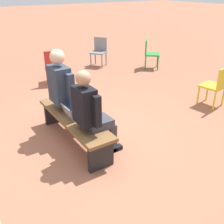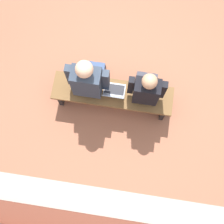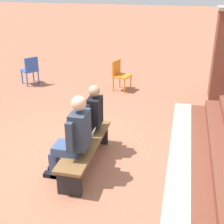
{
  "view_description": "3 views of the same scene",
  "coord_description": "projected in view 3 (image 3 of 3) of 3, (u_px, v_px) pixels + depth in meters",
  "views": [
    {
      "loc": [
        -3.21,
        1.64,
        2.27
      ],
      "look_at": [
        -0.28,
        -0.29,
        0.56
      ],
      "focal_mm": 42.0,
      "sensor_mm": 36.0,
      "label": 1
    },
    {
      "loc": [
        -0.12,
        1.64,
        4.83
      ],
      "look_at": [
        0.04,
        0.61,
        0.99
      ],
      "focal_mm": 50.0,
      "sensor_mm": 36.0,
      "label": 2
    },
    {
      "loc": [
        4.42,
        1.64,
        3.03
      ],
      "look_at": [
        -0.43,
        0.5,
        0.82
      ],
      "focal_mm": 50.0,
      "sensor_mm": 36.0,
      "label": 3
    }
  ],
  "objects": [
    {
      "name": "ground_plane",
      "position": [
        79.0,
        161.0,
        5.5
      ],
      "size": [
        60.0,
        60.0,
        0.0
      ],
      "primitive_type": "plane",
      "color": "#9E6047"
    },
    {
      "name": "concrete_strip",
      "position": [
        178.0,
        178.0,
        5.06
      ],
      "size": [
        6.47,
        0.4,
        0.01
      ],
      "primitive_type": "cube",
      "color": "#A8A399",
      "rests_on": "ground"
    },
    {
      "name": "bench",
      "position": [
        85.0,
        148.0,
        5.24
      ],
      "size": [
        1.8,
        0.44,
        0.45
      ],
      "color": "brown",
      "rests_on": "ground"
    },
    {
      "name": "person_student",
      "position": [
        89.0,
        117.0,
        5.53
      ],
      "size": [
        0.52,
        0.66,
        1.31
      ],
      "color": "#383842",
      "rests_on": "ground"
    },
    {
      "name": "person_adult",
      "position": [
        73.0,
        136.0,
        4.79
      ],
      "size": [
        0.59,
        0.74,
        1.42
      ],
      "color": "#384C75",
      "rests_on": "ground"
    },
    {
      "name": "laptop",
      "position": [
        86.0,
        140.0,
        5.2
      ],
      "size": [
        0.32,
        0.29,
        0.21
      ],
      "color": "#9EA0A5",
      "rests_on": "bench"
    },
    {
      "name": "plastic_chair_near_bench_right",
      "position": [
        120.0,
        73.0,
        8.7
      ],
      "size": [
        0.53,
        0.53,
        0.84
      ],
      "color": "orange",
      "rests_on": "ground"
    },
    {
      "name": "plastic_chair_foreground",
      "position": [
        30.0,
        69.0,
        9.12
      ],
      "size": [
        0.59,
        0.59,
        0.84
      ],
      "color": "#2D56B7",
      "rests_on": "ground"
    }
  ]
}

